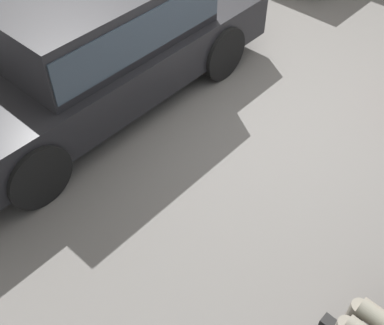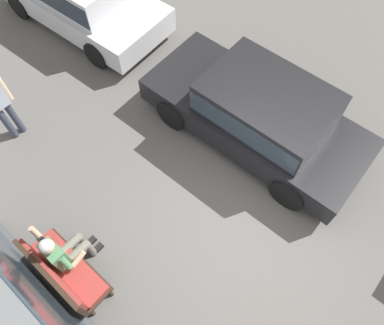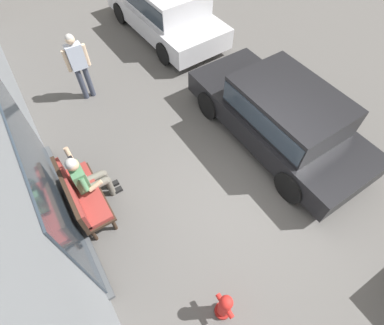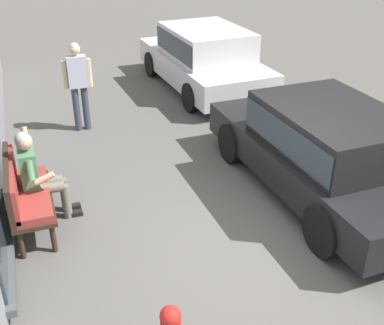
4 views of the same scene
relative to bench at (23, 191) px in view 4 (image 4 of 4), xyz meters
The scene contains 6 objects.
ground_plane 3.21m from the bench, 113.50° to the right, with size 60.00×60.00×0.00m, color #565451.
bench is the anchor object (origin of this frame).
person_on_phone 0.31m from the bench, 51.40° to the right, with size 0.73×0.74×1.36m.
parked_car_mid 4.35m from the bench, 96.78° to the right, with size 4.41×2.00×1.41m.
parked_car_far 6.31m from the bench, 43.38° to the right, with size 4.36×2.11×1.47m.
pedestrian_standing 3.36m from the bench, 21.05° to the right, with size 0.21×0.55×1.73m.
Camera 4 is at (-4.62, 2.60, 3.94)m, focal length 45.00 mm.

